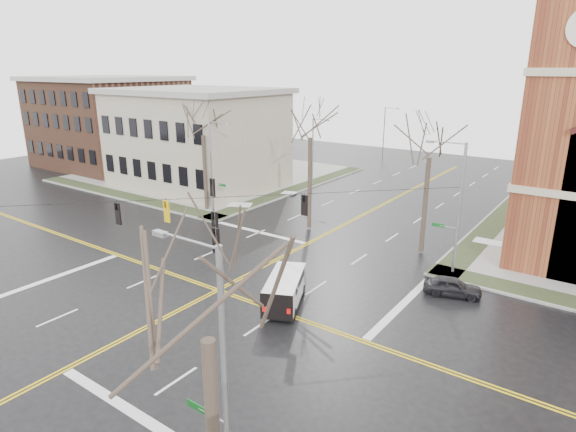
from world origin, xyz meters
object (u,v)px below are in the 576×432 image
Objects in this scene: streetlight_north_b at (385,132)px; tree_nw_near at (310,131)px; signal_pole_ne at (457,205)px; tree_se at (207,322)px; cargo_van at (285,287)px; signal_pole_se at (220,376)px; signal_pole_nw at (212,166)px; tree_nw_far at (203,130)px; streetlight_north_a at (314,149)px; parked_car_a at (452,286)px; tree_ne at (430,151)px.

streetlight_north_b is 35.51m from tree_nw_near.
signal_pole_ne is 25.09m from tree_se.
streetlight_north_b is 1.56× the size of cargo_van.
signal_pole_nw is at bearing 134.55° from signal_pole_se.
tree_se is at bearing -44.64° from tree_nw_far.
streetlight_north_a and streetlight_north_b have the same top height.
tree_nw_near is at bearing 51.18° from parked_car_a.
tree_ne reaches higher than parked_car_a.
tree_nw_near reaches higher than cargo_van.
tree_nw_near is (-13.31, 2.31, 3.68)m from signal_pole_ne.
tree_nw_far is (-2.93, -15.28, 3.52)m from streetlight_north_a.
tree_ne is (18.93, -13.98, 3.48)m from streetlight_north_a.
tree_nw_far reaches higher than signal_pole_nw.
tree_se is at bearing -45.83° from signal_pole_nw.
signal_pole_nw is at bearing 134.17° from tree_se.
tree_se is (0.28, -21.43, 7.51)m from parked_car_a.
tree_se is (23.46, -61.34, 3.64)m from streetlight_north_b.
parked_car_a is at bearing 16.53° from cargo_van.
tree_se reaches higher than streetlight_north_a.
streetlight_north_a is 2.26× the size of parked_car_a.
signal_pole_ne is 0.82× the size of tree_nw_far.
signal_pole_nw is 2.55× the size of parked_car_a.
tree_nw_near is at bearing 5.37° from tree_nw_far.
tree_ne is (10.26, 0.20, -0.68)m from tree_nw_near.
signal_pole_ne reaches higher than streetlight_north_a.
tree_ne is at bearing 18.38° from parked_car_a.
tree_se is at bearing -51.02° from signal_pole_se.
parked_car_a is (7.92, 6.98, -0.48)m from cargo_van.
streetlight_north_a is at bearing 143.54° from tree_ne.
tree_nw_far is (-2.26, 1.22, 3.04)m from signal_pole_nw.
tree_ne reaches higher than streetlight_north_b.
signal_pole_nw reaches higher than streetlight_north_a.
tree_nw_far is at bearing 135.36° from tree_se.
parked_car_a is 27.53m from tree_nw_far.
signal_pole_nw is at bearing 180.00° from signal_pole_ne.
signal_pole_nw is 1.76× the size of cargo_van.
streetlight_north_b reaches higher than cargo_van.
streetlight_north_b is 0.73× the size of tree_nw_far.
streetlight_north_a is (0.67, 16.50, -0.48)m from signal_pole_nw.
parked_car_a is at bearing -59.85° from streetlight_north_b.
signal_pole_ne reaches higher than cargo_van.
signal_pole_nw is 16.52m from streetlight_north_a.
cargo_van is at bearing -60.44° from streetlight_north_a.
signal_pole_se is at bearing -62.27° from tree_nw_near.
signal_pole_ne is 12.97m from cargo_van.
signal_pole_se is 25.87m from tree_ne.
parked_car_a is (1.21, -3.41, -4.35)m from signal_pole_ne.
parked_car_a is 17.55m from tree_nw_near.
signal_pole_nw is 32.28m from signal_pole_se.
cargo_van is 0.47× the size of tree_ne.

